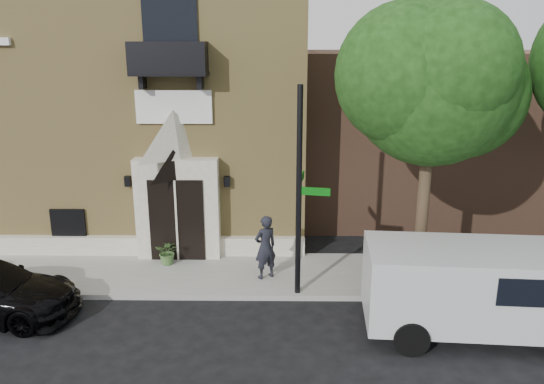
{
  "coord_description": "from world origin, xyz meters",
  "views": [
    {
      "loc": [
        2.14,
        -13.04,
        6.83
      ],
      "look_at": [
        1.96,
        2.0,
        2.51
      ],
      "focal_mm": 35.0,
      "sensor_mm": 36.0,
      "label": 1
    }
  ],
  "objects_px": {
    "street_sign": "(300,193)",
    "pedestrian_near": "(265,247)",
    "cargo_van": "(489,288)",
    "dumpster": "(431,268)",
    "fire_hydrant": "(384,274)"
  },
  "relations": [
    {
      "from": "street_sign",
      "to": "fire_hydrant",
      "type": "bearing_deg",
      "value": 18.06
    },
    {
      "from": "fire_hydrant",
      "to": "dumpster",
      "type": "distance_m",
      "value": 1.28
    },
    {
      "from": "fire_hydrant",
      "to": "dumpster",
      "type": "bearing_deg",
      "value": -8.89
    },
    {
      "from": "cargo_van",
      "to": "pedestrian_near",
      "type": "xyz_separation_m",
      "value": [
        -5.34,
        2.81,
        -0.13
      ]
    },
    {
      "from": "cargo_van",
      "to": "dumpster",
      "type": "xyz_separation_m",
      "value": [
        -0.79,
        1.99,
        -0.38
      ]
    },
    {
      "from": "cargo_van",
      "to": "fire_hydrant",
      "type": "bearing_deg",
      "value": 136.94
    },
    {
      "from": "cargo_van",
      "to": "street_sign",
      "type": "bearing_deg",
      "value": 161.07
    },
    {
      "from": "cargo_van",
      "to": "street_sign",
      "type": "relative_size",
      "value": 0.98
    },
    {
      "from": "dumpster",
      "to": "fire_hydrant",
      "type": "bearing_deg",
      "value": 172.61
    },
    {
      "from": "street_sign",
      "to": "pedestrian_near",
      "type": "xyz_separation_m",
      "value": [
        -0.93,
        0.93,
        -1.89
      ]
    },
    {
      "from": "cargo_van",
      "to": "pedestrian_near",
      "type": "bearing_deg",
      "value": 156.44
    },
    {
      "from": "street_sign",
      "to": "dumpster",
      "type": "height_order",
      "value": "street_sign"
    },
    {
      "from": "cargo_van",
      "to": "pedestrian_near",
      "type": "height_order",
      "value": "cargo_van"
    },
    {
      "from": "fire_hydrant",
      "to": "street_sign",
      "type": "bearing_deg",
      "value": -172.82
    },
    {
      "from": "street_sign",
      "to": "pedestrian_near",
      "type": "relative_size",
      "value": 2.98
    }
  ]
}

